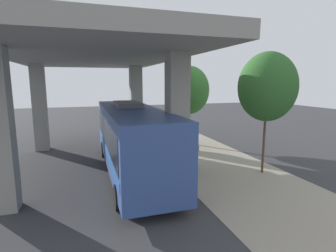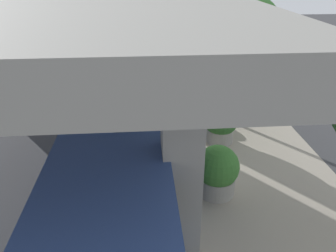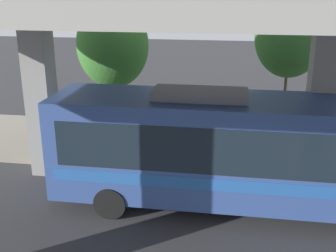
% 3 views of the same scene
% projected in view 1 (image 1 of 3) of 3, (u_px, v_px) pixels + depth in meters
% --- Properties ---
extents(ground_plane, '(80.00, 80.00, 0.00)m').
position_uv_depth(ground_plane, '(159.00, 159.00, 17.00)').
color(ground_plane, '#38383A').
rests_on(ground_plane, ground).
extents(sidewalk_strip, '(6.00, 40.00, 0.02)m').
position_uv_depth(sidewalk_strip, '(201.00, 155.00, 17.90)').
color(sidewalk_strip, gray).
rests_on(sidewalk_strip, ground).
extents(overpass, '(9.40, 17.68, 6.78)m').
position_uv_depth(overpass, '(90.00, 64.00, 14.82)').
color(overpass, gray).
rests_on(overpass, ground).
extents(bus, '(2.79, 11.33, 3.80)m').
position_uv_depth(bus, '(132.00, 136.00, 14.01)').
color(bus, '#334C8C').
rests_on(bus, ground).
extents(fire_hydrant, '(0.52, 0.25, 1.14)m').
position_uv_depth(fire_hydrant, '(170.00, 148.00, 17.49)').
color(fire_hydrant, gold).
rests_on(fire_hydrant, ground).
extents(planter_front, '(1.15, 1.15, 1.58)m').
position_uv_depth(planter_front, '(149.00, 132.00, 21.88)').
color(planter_front, gray).
rests_on(planter_front, ground).
extents(planter_middle, '(1.50, 1.50, 1.86)m').
position_uv_depth(planter_middle, '(186.00, 151.00, 15.37)').
color(planter_middle, gray).
rests_on(planter_middle, ground).
extents(planter_back, '(1.53, 1.53, 1.89)m').
position_uv_depth(planter_back, '(180.00, 137.00, 19.06)').
color(planter_back, gray).
rests_on(planter_back, ground).
extents(street_tree_near, '(3.11, 3.11, 6.16)m').
position_uv_depth(street_tree_near, '(189.00, 90.00, 20.36)').
color(street_tree_near, brown).
rests_on(street_tree_near, ground).
extents(street_tree_far, '(3.00, 3.00, 6.47)m').
position_uv_depth(street_tree_far, '(267.00, 87.00, 13.61)').
color(street_tree_far, brown).
rests_on(street_tree_far, ground).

